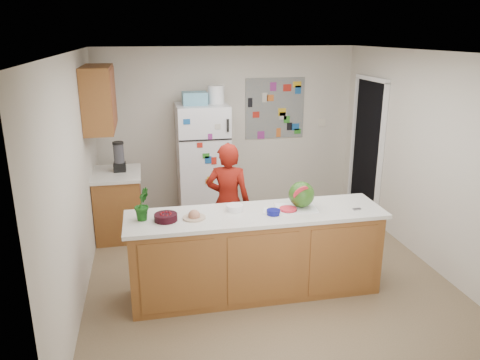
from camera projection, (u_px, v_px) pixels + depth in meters
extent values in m
cube|color=brown|center=(262.00, 269.00, 5.60)|extent=(4.00, 4.50, 0.02)
cube|color=beige|center=(228.00, 129.00, 7.33)|extent=(4.00, 0.02, 2.50)
cube|color=beige|center=(75.00, 178.00, 4.84)|extent=(0.02, 4.50, 2.50)
cube|color=beige|center=(426.00, 158.00, 5.60)|extent=(0.02, 4.50, 2.50)
cube|color=white|center=(265.00, 51.00, 4.84)|extent=(4.00, 4.50, 0.02)
cube|color=black|center=(367.00, 149.00, 7.02)|extent=(0.03, 0.85, 2.04)
cube|color=brown|center=(256.00, 255.00, 4.96)|extent=(2.60, 0.62, 0.88)
cube|color=silver|center=(256.00, 214.00, 4.82)|extent=(2.68, 0.70, 0.04)
cube|color=brown|center=(119.00, 205.00, 6.41)|extent=(0.60, 0.80, 0.86)
cube|color=silver|center=(116.00, 174.00, 6.27)|extent=(0.64, 0.84, 0.04)
cube|color=brown|center=(99.00, 98.00, 5.89)|extent=(0.35, 1.00, 0.80)
cube|color=silver|center=(203.00, 161.00, 7.01)|extent=(0.75, 0.70, 1.70)
cube|color=#5999B2|center=(195.00, 98.00, 6.71)|extent=(0.35, 0.28, 0.18)
cube|color=slate|center=(275.00, 108.00, 7.36)|extent=(0.95, 0.01, 0.95)
imported|color=maroon|center=(228.00, 202.00, 5.67)|extent=(0.61, 0.49, 1.46)
cylinder|color=black|center=(119.00, 158.00, 6.27)|extent=(0.14, 0.14, 0.38)
cube|color=silver|center=(296.00, 208.00, 4.92)|extent=(0.45, 0.35, 0.01)
sphere|color=#2C601A|center=(301.00, 194.00, 4.91)|extent=(0.27, 0.27, 0.27)
cylinder|color=#B92E35|center=(288.00, 209.00, 4.85)|extent=(0.18, 0.18, 0.02)
cylinder|color=black|center=(166.00, 217.00, 4.60)|extent=(0.30, 0.30, 0.07)
cylinder|color=silver|center=(235.00, 208.00, 4.87)|extent=(0.22, 0.22, 0.06)
cylinder|color=#0A0D61|center=(273.00, 212.00, 4.76)|extent=(0.15, 0.15, 0.05)
cylinder|color=beige|center=(194.00, 218.00, 4.66)|extent=(0.29, 0.29, 0.02)
cube|color=silver|center=(272.00, 211.00, 4.82)|extent=(0.23, 0.21, 0.02)
cube|color=gray|center=(357.00, 209.00, 4.90)|extent=(0.09, 0.04, 0.01)
imported|color=#144718|center=(142.00, 204.00, 4.59)|extent=(0.18, 0.20, 0.32)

